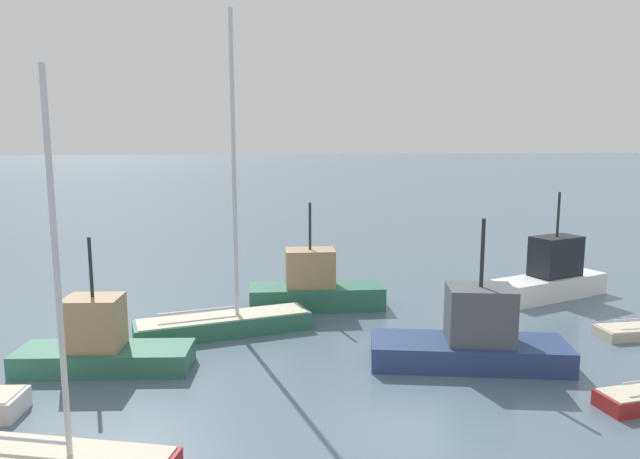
# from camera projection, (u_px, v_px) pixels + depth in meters

# --- Properties ---
(ground_plane) EXTENTS (600.00, 600.00, 0.00)m
(ground_plane) POSITION_uv_depth(u_px,v_px,m) (411.00, 434.00, 16.45)
(ground_plane) COLOR slate
(sailboat_4) EXTENTS (7.64, 3.30, 13.48)m
(sailboat_4) POSITION_uv_depth(u_px,v_px,m) (224.00, 319.00, 24.80)
(sailboat_4) COLOR #2D6B51
(sailboat_4) RESTS_ON ground_plane
(fishing_boat_0) EXTENTS (6.69, 2.49, 5.25)m
(fishing_boat_0) POSITION_uv_depth(u_px,v_px,m) (315.00, 288.00, 28.53)
(fishing_boat_0) COLOR #2D6B51
(fishing_boat_0) RESTS_ON ground_plane
(fishing_boat_1) EXTENTS (7.52, 3.97, 5.48)m
(fishing_boat_1) POSITION_uv_depth(u_px,v_px,m) (472.00, 339.00, 21.34)
(fishing_boat_1) COLOR navy
(fishing_boat_1) RESTS_ON ground_plane
(fishing_boat_2) EXTENTS (6.40, 2.74, 4.88)m
(fishing_boat_2) POSITION_uv_depth(u_px,v_px,m) (101.00, 346.00, 20.91)
(fishing_boat_2) COLOR #2D6B51
(fishing_boat_2) RESTS_ON ground_plane
(fishing_boat_3) EXTENTS (6.93, 4.08, 5.56)m
(fishing_boat_3) POSITION_uv_depth(u_px,v_px,m) (552.00, 276.00, 30.51)
(fishing_boat_3) COLOR white
(fishing_boat_3) RESTS_ON ground_plane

